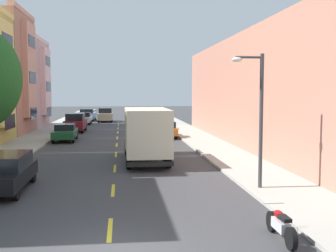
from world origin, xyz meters
The scene contains 16 objects.
ground_plane centered at (0.00, 30.00, 0.00)m, with size 160.00×160.00×0.00m, color #38383A.
sidewalk_left centered at (-7.10, 28.00, 0.07)m, with size 3.20×120.00×0.14m, color #A39E93.
sidewalk_right centered at (7.10, 28.00, 0.07)m, with size 3.20×120.00×0.14m, color #A39E93.
lane_centerline_dashes centered at (0.00, 24.50, 0.00)m, with size 0.14×47.20×0.01m.
apartment_block_opposite centered at (13.70, 20.00, 4.16)m, with size 10.00×36.00×8.32m, color #B27560.
street_lamp centered at (5.92, 6.23, 3.42)m, with size 1.35×0.28×5.53m.
delivery_box_truck centered at (1.80, 14.03, 1.82)m, with size 2.46×7.32×3.17m.
parked_sedan_forest centered at (-4.34, 25.20, 0.75)m, with size 1.92×4.55×1.43m.
parked_hatchback_charcoal centered at (4.47, 34.68, 0.76)m, with size 1.81×4.03×1.50m.
parked_wagon_black centered at (-4.47, 7.49, 0.80)m, with size 1.86×4.72×1.50m.
parked_hatchback_white centered at (-4.37, 43.37, 0.76)m, with size 1.74×4.00×1.50m.
parked_suv_burgundy centered at (-4.36, 33.34, 0.99)m, with size 1.98×4.81×1.93m.
parked_pickup_sky centered at (-4.43, 49.86, 0.83)m, with size 2.16×5.36×1.73m.
parked_hatchback_orange centered at (4.33, 26.50, 0.76)m, with size 1.77×4.01×1.50m.
moving_champagne_sedan centered at (-1.80, 47.46, 0.99)m, with size 1.95×4.80×1.93m.
parked_motorcycle centered at (4.75, 0.58, 0.41)m, with size 0.62×2.05×0.90m.
Camera 1 is at (0.37, -10.19, 4.11)m, focal length 44.13 mm.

